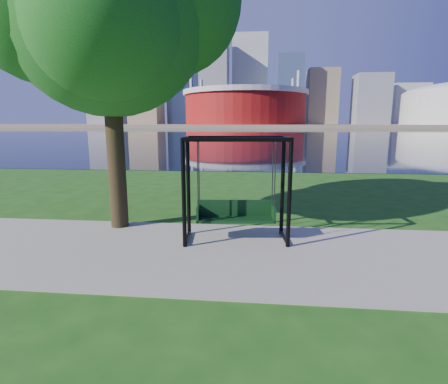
# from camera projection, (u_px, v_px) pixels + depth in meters

# --- Properties ---
(ground) EXTENTS (900.00, 900.00, 0.00)m
(ground) POSITION_uv_depth(u_px,v_px,m) (227.00, 245.00, 7.77)
(ground) COLOR #1E5114
(ground) RESTS_ON ground
(path) EXTENTS (120.00, 4.00, 0.03)m
(path) POSITION_uv_depth(u_px,v_px,m) (225.00, 253.00, 7.28)
(path) COLOR #9E937F
(path) RESTS_ON ground
(river) EXTENTS (900.00, 180.00, 0.02)m
(river) POSITION_uv_depth(u_px,v_px,m) (258.00, 132.00, 107.33)
(river) COLOR black
(river) RESTS_ON ground
(far_bank) EXTENTS (900.00, 228.00, 2.00)m
(far_bank) POSITION_uv_depth(u_px,v_px,m) (260.00, 125.00, 306.25)
(far_bank) COLOR #937F60
(far_bank) RESTS_ON ground
(stadium) EXTENTS (83.00, 83.00, 32.00)m
(stadium) POSITION_uv_depth(u_px,v_px,m) (245.00, 106.00, 235.41)
(stadium) COLOR maroon
(stadium) RESTS_ON far_bank
(skyline) EXTENTS (392.00, 66.00, 96.50)m
(skyline) POSITION_uv_depth(u_px,v_px,m) (256.00, 86.00, 313.03)
(skyline) COLOR gray
(skyline) RESTS_ON far_bank
(swing) EXTENTS (2.42, 1.23, 2.39)m
(swing) POSITION_uv_depth(u_px,v_px,m) (236.00, 192.00, 7.86)
(swing) COLOR black
(swing) RESTS_ON ground
(park_tree) EXTENTS (6.22, 5.62, 7.72)m
(park_tree) POSITION_uv_depth(u_px,v_px,m) (106.00, 6.00, 8.18)
(park_tree) COLOR black
(park_tree) RESTS_ON ground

